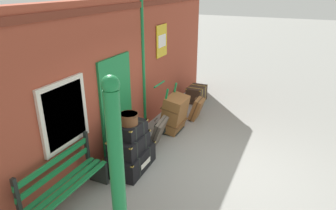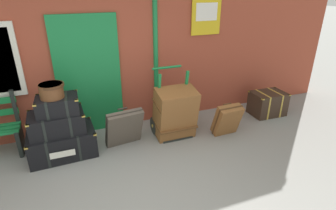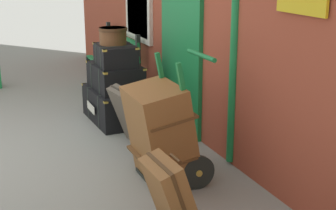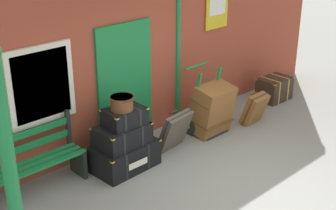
# 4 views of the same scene
# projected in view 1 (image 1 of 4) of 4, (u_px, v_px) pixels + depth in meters

# --- Properties ---
(ground_plane) EXTENTS (60.00, 60.00, 0.00)m
(ground_plane) POSITION_uv_depth(u_px,v_px,m) (226.00, 172.00, 5.93)
(ground_plane) COLOR gray
(brick_facade) EXTENTS (10.40, 0.35, 3.20)m
(brick_facade) POSITION_uv_depth(u_px,v_px,m) (110.00, 79.00, 6.31)
(brick_facade) COLOR #9E422D
(brick_facade) RESTS_ON ground
(platform_bench) EXTENTS (1.60, 0.43, 1.01)m
(platform_bench) POSITION_uv_depth(u_px,v_px,m) (65.00, 184.00, 4.87)
(platform_bench) COLOR #197A3D
(platform_bench) RESTS_ON ground
(steamer_trunk_base) EXTENTS (1.04, 0.69, 0.43)m
(steamer_trunk_base) POSITION_uv_depth(u_px,v_px,m) (131.00, 159.00, 5.99)
(steamer_trunk_base) COLOR black
(steamer_trunk_base) RESTS_ON ground
(steamer_trunk_middle) EXTENTS (0.83, 0.58, 0.33)m
(steamer_trunk_middle) POSITION_uv_depth(u_px,v_px,m) (129.00, 143.00, 5.83)
(steamer_trunk_middle) COLOR black
(steamer_trunk_middle) RESTS_ON steamer_trunk_base
(steamer_trunk_top) EXTENTS (0.63, 0.47, 0.27)m
(steamer_trunk_top) POSITION_uv_depth(u_px,v_px,m) (130.00, 129.00, 5.76)
(steamer_trunk_top) COLOR black
(steamer_trunk_top) RESTS_ON steamer_trunk_middle
(round_hatbox) EXTENTS (0.36, 0.35, 0.21)m
(round_hatbox) POSITION_uv_depth(u_px,v_px,m) (129.00, 118.00, 5.62)
(round_hatbox) COLOR brown
(round_hatbox) RESTS_ON steamer_trunk_top
(porters_trolley) EXTENTS (0.71, 0.59, 1.20)m
(porters_trolley) POSITION_uv_depth(u_px,v_px,m) (168.00, 120.00, 7.57)
(porters_trolley) COLOR black
(porters_trolley) RESTS_ON ground
(large_brown_trunk) EXTENTS (0.70, 0.58, 0.94)m
(large_brown_trunk) POSITION_uv_depth(u_px,v_px,m) (174.00, 113.00, 7.43)
(large_brown_trunk) COLOR brown
(large_brown_trunk) RESTS_ON ground
(suitcase_olive) EXTENTS (0.47, 0.38, 0.61)m
(suitcase_olive) POSITION_uv_depth(u_px,v_px,m) (197.00, 109.00, 8.14)
(suitcase_olive) COLOR brown
(suitcase_olive) RESTS_ON ground
(suitcase_tan) EXTENTS (0.64, 0.43, 0.69)m
(suitcase_tan) POSITION_uv_depth(u_px,v_px,m) (158.00, 133.00, 6.72)
(suitcase_tan) COLOR #51473D
(suitcase_tan) RESTS_ON ground
(corner_trunk) EXTENTS (0.70, 0.50, 0.49)m
(corner_trunk) POSITION_uv_depth(u_px,v_px,m) (196.00, 94.00, 9.41)
(corner_trunk) COLOR #332319
(corner_trunk) RESTS_ON ground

